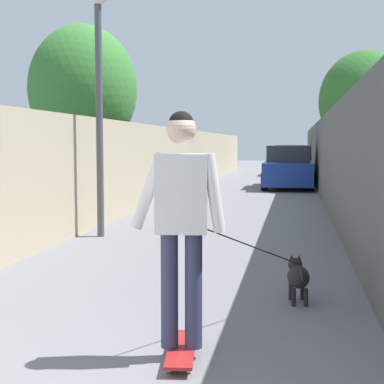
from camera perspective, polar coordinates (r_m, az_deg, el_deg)
ground_plane at (r=15.67m, az=4.71°, el=-1.10°), size 80.00×80.00×0.00m
wall_left at (r=14.07m, az=-5.79°, el=2.51°), size 48.00×0.30×2.10m
fence_right at (r=13.56m, az=14.04°, el=2.93°), size 48.00×0.30×2.40m
tree_right_mid at (r=20.70m, az=16.69°, el=8.62°), size 3.06×3.06×4.77m
tree_left_far at (r=15.60m, az=-10.75°, el=9.95°), size 2.83×2.83×4.71m
lamp_post at (r=10.13m, az=-9.23°, el=12.31°), size 0.36×0.36×4.30m
skateboard at (r=4.48m, az=-1.04°, el=-15.30°), size 0.82×0.30×0.08m
person_skateboarder at (r=4.24m, az=-1.06°, el=-1.81°), size 0.27×0.72×1.76m
dog at (r=5.99m, az=10.39°, el=-8.14°), size 2.01×1.01×1.06m
car_near at (r=21.29m, az=9.52°, el=2.33°), size 4.30×1.80×1.54m
car_far at (r=29.76m, az=9.71°, el=3.02°), size 4.34×1.80×1.54m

